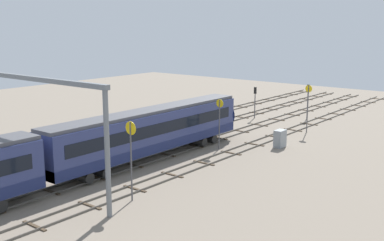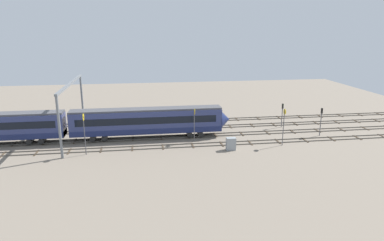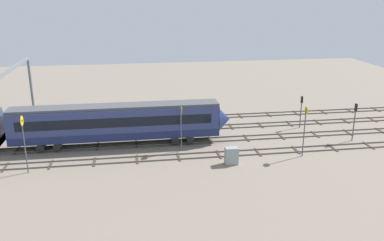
{
  "view_description": "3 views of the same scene",
  "coord_description": "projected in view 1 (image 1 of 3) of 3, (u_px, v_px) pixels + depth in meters",
  "views": [
    {
      "loc": [
        -38.98,
        -33.05,
        12.87
      ],
      "look_at": [
        -0.51,
        -2.45,
        2.88
      ],
      "focal_mm": 44.69,
      "sensor_mm": 36.0,
      "label": 1
    },
    {
      "loc": [
        -7.32,
        -56.84,
        17.57
      ],
      "look_at": [
        1.07,
        0.96,
        1.78
      ],
      "focal_mm": 32.56,
      "sensor_mm": 36.0,
      "label": 2
    },
    {
      "loc": [
        -4.89,
        -48.34,
        17.44
      ],
      "look_at": [
        2.54,
        -0.29,
        2.01
      ],
      "focal_mm": 37.99,
      "sensor_mm": 36.0,
      "label": 3
    }
  ],
  "objects": [
    {
      "name": "track_second_far",
      "position": [
        132.0,
        133.0,
        56.93
      ],
      "size": [
        95.42,
        2.4,
        0.16
      ],
      "color": "#59544C",
      "rests_on": "ground"
    },
    {
      "name": "ground_plane",
      "position": [
        177.0,
        143.0,
        52.62
      ],
      "size": [
        111.42,
        111.42,
        0.0
      ],
      "primitive_type": "plane",
      "color": "gray"
    },
    {
      "name": "speed_sign_far_trackside",
      "position": [
        308.0,
        103.0,
        56.91
      ],
      "size": [
        0.14,
        0.85,
        5.73
      ],
      "color": "#4C4C51",
      "rests_on": "ground"
    },
    {
      "name": "track_middle",
      "position": [
        162.0,
        139.0,
        54.05
      ],
      "size": [
        95.42,
        2.4,
        0.16
      ],
      "color": "#59544C",
      "rests_on": "ground"
    },
    {
      "name": "signal_light_trackside_approach",
      "position": [
        308.0,
        96.0,
        65.49
      ],
      "size": [
        0.31,
        0.32,
        4.71
      ],
      "color": "#4C4C51",
      "rests_on": "ground"
    },
    {
      "name": "train",
      "position": [
        45.0,
        160.0,
        36.45
      ],
      "size": [
        50.4,
        3.24,
        4.8
      ],
      "color": "navy",
      "rests_on": "ground"
    },
    {
      "name": "overhead_gantry",
      "position": [
        22.0,
        103.0,
        37.0
      ],
      "size": [
        0.4,
        19.9,
        9.02
      ],
      "color": "slate",
      "rests_on": "ground"
    },
    {
      "name": "signal_light_trackside_departure",
      "position": [
        255.0,
        98.0,
        65.77
      ],
      "size": [
        0.31,
        0.32,
        4.33
      ],
      "color": "#4C4C51",
      "rests_on": "ground"
    },
    {
      "name": "relay_cabinet",
      "position": [
        280.0,
        139.0,
        50.55
      ],
      "size": [
        1.39,
        0.87,
        1.85
      ],
      "color": "gray",
      "rests_on": "ground"
    },
    {
      "name": "track_with_train",
      "position": [
        194.0,
        145.0,
        51.16
      ],
      "size": [
        95.42,
        2.4,
        0.16
      ],
      "color": "#59544C",
      "rests_on": "ground"
    },
    {
      "name": "track_near_foreground",
      "position": [
        231.0,
        153.0,
        48.28
      ],
      "size": [
        95.42,
        2.4,
        0.16
      ],
      "color": "#59544C",
      "rests_on": "ground"
    },
    {
      "name": "speed_sign_mid_trackside",
      "position": [
        131.0,
        150.0,
        34.61
      ],
      "size": [
        0.14,
        1.0,
        5.99
      ],
      "color": "#4C4C51",
      "rests_on": "ground"
    },
    {
      "name": "speed_sign_near_foreground",
      "position": [
        219.0,
        118.0,
        49.17
      ],
      "size": [
        0.14,
        0.85,
        5.29
      ],
      "color": "#4C4C51",
      "rests_on": "ground"
    }
  ]
}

